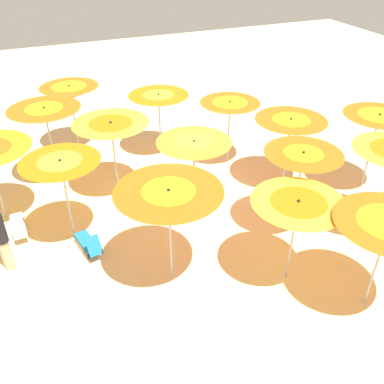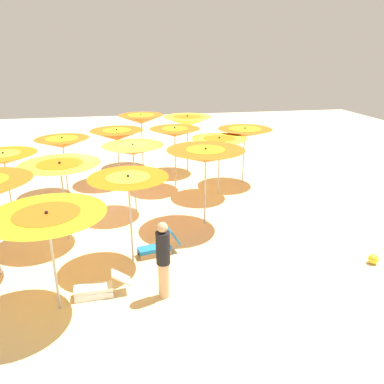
{
  "view_description": "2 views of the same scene",
  "coord_description": "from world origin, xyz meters",
  "px_view_note": "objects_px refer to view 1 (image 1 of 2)",
  "views": [
    {
      "loc": [
        -3.91,
        -9.2,
        7.08
      ],
      "look_at": [
        -0.54,
        -0.93,
        1.16
      ],
      "focal_mm": 39.36,
      "sensor_mm": 36.0,
      "label": 1
    },
    {
      "loc": [
        -12.18,
        -0.01,
        5.06
      ],
      "look_at": [
        -1.97,
        -1.92,
        1.19
      ],
      "focal_mm": 35.68,
      "sensor_mm": 36.0,
      "label": 2
    }
  ],
  "objects_px": {
    "beach_umbrella_4": "(70,92)",
    "lounger_1": "(18,225)",
    "lounger_2": "(78,153)",
    "beachgoer_0": "(1,238)",
    "beach_umbrella_13": "(61,168)",
    "lounger_0": "(88,243)",
    "beach_umbrella_9": "(45,115)",
    "beach_umbrella_11": "(297,210)",
    "beach_umbrella_12": "(169,198)",
    "beach_umbrella_1": "(290,126)",
    "beach_umbrella_6": "(303,159)",
    "beach_umbrella_7": "(194,147)",
    "beach_umbrella_3": "(159,99)",
    "beach_umbrella_0": "(378,121)",
    "beach_umbrella_8": "(111,128)",
    "beach_umbrella_2": "(230,107)"
  },
  "relations": [
    {
      "from": "lounger_1",
      "to": "beach_umbrella_9",
      "type": "bearing_deg",
      "value": -32.55
    },
    {
      "from": "beach_umbrella_1",
      "to": "beach_umbrella_6",
      "type": "height_order",
      "value": "beach_umbrella_6"
    },
    {
      "from": "lounger_0",
      "to": "beachgoer_0",
      "type": "relative_size",
      "value": 0.66
    },
    {
      "from": "beach_umbrella_0",
      "to": "beach_umbrella_1",
      "type": "height_order",
      "value": "beach_umbrella_0"
    },
    {
      "from": "beach_umbrella_11",
      "to": "beach_umbrella_12",
      "type": "height_order",
      "value": "beach_umbrella_12"
    },
    {
      "from": "beach_umbrella_7",
      "to": "beach_umbrella_12",
      "type": "relative_size",
      "value": 0.96
    },
    {
      "from": "beach_umbrella_3",
      "to": "beach_umbrella_4",
      "type": "relative_size",
      "value": 0.93
    },
    {
      "from": "beach_umbrella_3",
      "to": "beach_umbrella_12",
      "type": "height_order",
      "value": "beach_umbrella_12"
    },
    {
      "from": "beach_umbrella_3",
      "to": "beach_umbrella_4",
      "type": "xyz_separation_m",
      "value": [
        -2.68,
        1.46,
        0.13
      ]
    },
    {
      "from": "beach_umbrella_13",
      "to": "beach_umbrella_11",
      "type": "bearing_deg",
      "value": -37.48
    },
    {
      "from": "beach_umbrella_7",
      "to": "beach_umbrella_9",
      "type": "height_order",
      "value": "beach_umbrella_9"
    },
    {
      "from": "beach_umbrella_11",
      "to": "beach_umbrella_12",
      "type": "relative_size",
      "value": 0.9
    },
    {
      "from": "beach_umbrella_8",
      "to": "beachgoer_0",
      "type": "xyz_separation_m",
      "value": [
        -3.21,
        -2.37,
        -1.14
      ]
    },
    {
      "from": "beach_umbrella_8",
      "to": "beach_umbrella_11",
      "type": "xyz_separation_m",
      "value": [
        2.75,
        -5.09,
        -0.15
      ]
    },
    {
      "from": "beach_umbrella_0",
      "to": "beach_umbrella_8",
      "type": "height_order",
      "value": "beach_umbrella_0"
    },
    {
      "from": "beach_umbrella_7",
      "to": "lounger_2",
      "type": "xyz_separation_m",
      "value": [
        -2.46,
        4.48,
        -1.9
      ]
    },
    {
      "from": "beach_umbrella_3",
      "to": "beach_umbrella_6",
      "type": "distance_m",
      "value": 5.9
    },
    {
      "from": "lounger_1",
      "to": "beachgoer_0",
      "type": "distance_m",
      "value": 1.61
    },
    {
      "from": "beach_umbrella_2",
      "to": "beach_umbrella_4",
      "type": "bearing_deg",
      "value": 147.01
    },
    {
      "from": "beach_umbrella_4",
      "to": "lounger_2",
      "type": "relative_size",
      "value": 1.69
    },
    {
      "from": "beach_umbrella_6",
      "to": "beach_umbrella_3",
      "type": "bearing_deg",
      "value": 107.7
    },
    {
      "from": "beach_umbrella_0",
      "to": "lounger_2",
      "type": "height_order",
      "value": "beach_umbrella_0"
    },
    {
      "from": "beach_umbrella_13",
      "to": "lounger_0",
      "type": "bearing_deg",
      "value": -69.45
    },
    {
      "from": "beach_umbrella_8",
      "to": "lounger_2",
      "type": "xyz_separation_m",
      "value": [
        -0.77,
        2.48,
        -1.87
      ]
    },
    {
      "from": "beach_umbrella_4",
      "to": "beach_umbrella_11",
      "type": "bearing_deg",
      "value": -68.34
    },
    {
      "from": "beach_umbrella_12",
      "to": "beach_umbrella_13",
      "type": "xyz_separation_m",
      "value": [
        -1.88,
        2.29,
        -0.08
      ]
    },
    {
      "from": "beach_umbrella_3",
      "to": "beach_umbrella_11",
      "type": "distance_m",
      "value": 7.1
    },
    {
      "from": "beach_umbrella_7",
      "to": "lounger_2",
      "type": "distance_m",
      "value": 5.45
    },
    {
      "from": "beach_umbrella_0",
      "to": "beach_umbrella_3",
      "type": "bearing_deg",
      "value": 138.14
    },
    {
      "from": "beach_umbrella_1",
      "to": "beach_umbrella_8",
      "type": "xyz_separation_m",
      "value": [
        -4.93,
        1.49,
        0.15
      ]
    },
    {
      "from": "beach_umbrella_13",
      "to": "beachgoer_0",
      "type": "bearing_deg",
      "value": -159.27
    },
    {
      "from": "beach_umbrella_6",
      "to": "beach_umbrella_13",
      "type": "bearing_deg",
      "value": 160.84
    },
    {
      "from": "beach_umbrella_1",
      "to": "beach_umbrella_9",
      "type": "height_order",
      "value": "beach_umbrella_9"
    },
    {
      "from": "beach_umbrella_0",
      "to": "beachgoer_0",
      "type": "relative_size",
      "value": 1.35
    },
    {
      "from": "lounger_0",
      "to": "beach_umbrella_1",
      "type": "bearing_deg",
      "value": -93.52
    },
    {
      "from": "beach_umbrella_7",
      "to": "beach_umbrella_6",
      "type": "bearing_deg",
      "value": -37.44
    },
    {
      "from": "beach_umbrella_12",
      "to": "beach_umbrella_13",
      "type": "relative_size",
      "value": 1.04
    },
    {
      "from": "beach_umbrella_7",
      "to": "beach_umbrella_13",
      "type": "relative_size",
      "value": 0.99
    },
    {
      "from": "beach_umbrella_8",
      "to": "lounger_1",
      "type": "relative_size",
      "value": 1.85
    },
    {
      "from": "beach_umbrella_9",
      "to": "beach_umbrella_13",
      "type": "xyz_separation_m",
      "value": [
        0.02,
        -3.16,
        -0.08
      ]
    },
    {
      "from": "beach_umbrella_7",
      "to": "beach_umbrella_13",
      "type": "distance_m",
      "value": 3.3
    },
    {
      "from": "lounger_2",
      "to": "beachgoer_0",
      "type": "xyz_separation_m",
      "value": [
        -2.44,
        -4.85,
        0.73
      ]
    },
    {
      "from": "beach_umbrella_11",
      "to": "lounger_1",
      "type": "height_order",
      "value": "beach_umbrella_11"
    },
    {
      "from": "beachgoer_0",
      "to": "beach_umbrella_6",
      "type": "bearing_deg",
      "value": 65.94
    },
    {
      "from": "beach_umbrella_7",
      "to": "beachgoer_0",
      "type": "relative_size",
      "value": 1.3
    },
    {
      "from": "beach_umbrella_6",
      "to": "beach_umbrella_8",
      "type": "bearing_deg",
      "value": 136.46
    },
    {
      "from": "beach_umbrella_7",
      "to": "beach_umbrella_4",
      "type": "bearing_deg",
      "value": 113.15
    },
    {
      "from": "beach_umbrella_13",
      "to": "beachgoer_0",
      "type": "xyz_separation_m",
      "value": [
        -1.61,
        -0.61,
        -1.16
      ]
    },
    {
      "from": "beach_umbrella_4",
      "to": "lounger_1",
      "type": "relative_size",
      "value": 1.86
    },
    {
      "from": "beach_umbrella_6",
      "to": "lounger_0",
      "type": "relative_size",
      "value": 2.03
    }
  ]
}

